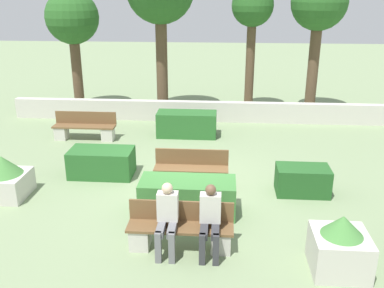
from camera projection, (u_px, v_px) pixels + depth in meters
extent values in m
plane|color=gray|center=(190.00, 185.00, 10.58)|extent=(60.00, 60.00, 0.00)
cube|color=beige|center=(202.00, 111.00, 15.62)|extent=(13.94, 0.30, 0.73)
cube|color=brown|center=(180.00, 228.00, 7.84)|extent=(1.96, 0.44, 0.05)
cube|color=brown|center=(181.00, 211.00, 7.99)|extent=(1.96, 0.04, 0.40)
cube|color=beige|center=(140.00, 237.00, 7.98)|extent=(0.36, 0.40, 0.41)
cube|color=beige|center=(221.00, 241.00, 7.87)|extent=(0.36, 0.40, 0.41)
cube|color=brown|center=(191.00, 169.00, 10.41)|extent=(1.81, 0.44, 0.05)
cube|color=brown|center=(192.00, 157.00, 10.57)|extent=(1.81, 0.04, 0.40)
cube|color=beige|center=(164.00, 177.00, 10.54)|extent=(0.36, 0.40, 0.41)
cube|color=beige|center=(219.00, 179.00, 10.45)|extent=(0.36, 0.40, 0.41)
cube|color=brown|center=(84.00, 126.00, 13.63)|extent=(1.99, 0.44, 0.05)
cube|color=brown|center=(86.00, 118.00, 13.78)|extent=(1.99, 0.04, 0.40)
cube|color=beige|center=(62.00, 133.00, 13.77)|extent=(0.36, 0.40, 0.41)
cube|color=beige|center=(108.00, 134.00, 13.66)|extent=(0.36, 0.40, 0.41)
cube|color=#333338|center=(204.00, 231.00, 7.59)|extent=(0.14, 0.46, 0.13)
cube|color=#333338|center=(215.00, 231.00, 7.57)|extent=(0.14, 0.46, 0.13)
cube|color=#333338|center=(202.00, 249.00, 7.45)|extent=(0.11, 0.11, 0.59)
cube|color=#333338|center=(216.00, 250.00, 7.43)|extent=(0.11, 0.11, 0.59)
cube|color=beige|center=(210.00, 208.00, 7.69)|extent=(0.38, 0.22, 0.54)
sphere|color=brown|center=(211.00, 190.00, 7.54)|extent=(0.19, 0.19, 0.19)
cube|color=slate|center=(161.00, 229.00, 7.64)|extent=(0.14, 0.46, 0.13)
cube|color=slate|center=(172.00, 229.00, 7.63)|extent=(0.14, 0.46, 0.13)
cube|color=slate|center=(158.00, 247.00, 7.51)|extent=(0.11, 0.11, 0.59)
cube|color=slate|center=(172.00, 248.00, 7.49)|extent=(0.11, 0.11, 0.59)
cube|color=beige|center=(168.00, 206.00, 7.74)|extent=(0.38, 0.22, 0.54)
sphere|color=beige|center=(167.00, 188.00, 7.60)|extent=(0.20, 0.20, 0.20)
cube|color=#286028|center=(187.00, 124.00, 14.00)|extent=(1.93, 0.81, 0.80)
cube|color=#235623|center=(302.00, 180.00, 10.06)|extent=(1.23, 0.72, 0.66)
cube|color=#286028|center=(102.00, 162.00, 11.03)|extent=(1.61, 0.88, 0.71)
cube|color=#3D7A38|center=(188.00, 196.00, 9.18)|extent=(2.04, 0.86, 0.75)
cube|color=beige|center=(339.00, 252.00, 7.28)|extent=(0.93, 0.93, 0.69)
cone|color=#47843D|center=(343.00, 226.00, 7.10)|extent=(0.70, 0.70, 0.35)
cube|color=beige|center=(5.00, 185.00, 9.93)|extent=(1.02, 1.02, 0.56)
cone|color=#47843D|center=(2.00, 165.00, 9.76)|extent=(0.88, 0.88, 0.44)
cylinder|color=brown|center=(77.00, 72.00, 16.74)|extent=(0.39, 0.39, 3.02)
sphere|color=#285B23|center=(72.00, 17.00, 16.04)|extent=(2.01, 2.01, 2.01)
cylinder|color=brown|center=(162.00, 63.00, 16.08)|extent=(0.43, 0.43, 3.90)
cylinder|color=brown|center=(250.00, 66.00, 16.38)|extent=(0.34, 0.34, 3.58)
sphere|color=#285B23|center=(253.00, 5.00, 15.63)|extent=(1.54, 1.54, 1.54)
cylinder|color=brown|center=(313.00, 67.00, 16.09)|extent=(0.40, 0.40, 3.58)
sphere|color=#285B23|center=(319.00, 2.00, 15.29)|extent=(2.03, 2.03, 2.03)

